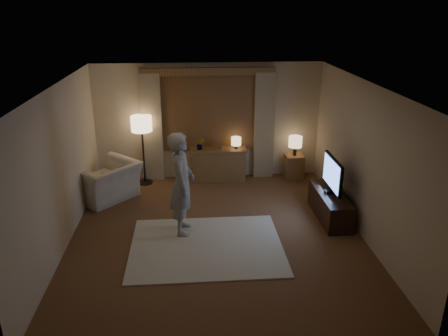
{
  "coord_description": "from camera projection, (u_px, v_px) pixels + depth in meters",
  "views": [
    {
      "loc": [
        -0.41,
        -6.71,
        3.8
      ],
      "look_at": [
        0.18,
        0.6,
        1.01
      ],
      "focal_mm": 35.0,
      "sensor_mm": 36.0,
      "label": 1
    }
  ],
  "objects": [
    {
      "name": "picture_frame",
      "position": [
        218.0,
        146.0,
        9.69
      ],
      "size": [
        0.16,
        0.02,
        0.2
      ],
      "primitive_type": "cube",
      "color": "brown",
      "rests_on": "sideboard"
    },
    {
      "name": "table_lamp_sideboard",
      "position": [
        236.0,
        142.0,
        9.69
      ],
      "size": [
        0.22,
        0.22,
        0.3
      ],
      "color": "black",
      "rests_on": "sideboard"
    },
    {
      "name": "plant",
      "position": [
        200.0,
        145.0,
        9.65
      ],
      "size": [
        0.17,
        0.13,
        0.3
      ],
      "primitive_type": "imported",
      "color": "#999999",
      "rests_on": "sideboard"
    },
    {
      "name": "room",
      "position": [
        214.0,
        153.0,
        7.63
      ],
      "size": [
        5.04,
        5.54,
        2.64
      ],
      "color": "brown",
      "rests_on": "ground"
    },
    {
      "name": "tv",
      "position": [
        333.0,
        174.0,
        7.91
      ],
      "size": [
        0.23,
        0.95,
        0.68
      ],
      "color": "black",
      "rests_on": "tv_stand"
    },
    {
      "name": "person",
      "position": [
        182.0,
        184.0,
        7.39
      ],
      "size": [
        0.44,
        0.67,
        1.8
      ],
      "primitive_type": "imported",
      "rotation": [
        0.0,
        0.0,
        1.55
      ],
      "color": "#9A968E",
      "rests_on": "rug"
    },
    {
      "name": "table_lamp_side",
      "position": [
        295.0,
        142.0,
        9.75
      ],
      "size": [
        0.3,
        0.3,
        0.44
      ],
      "color": "black",
      "rests_on": "side_table"
    },
    {
      "name": "side_table",
      "position": [
        294.0,
        167.0,
        9.96
      ],
      "size": [
        0.4,
        0.4,
        0.56
      ],
      "primitive_type": "cube",
      "color": "brown",
      "rests_on": "floor"
    },
    {
      "name": "rug",
      "position": [
        207.0,
        246.0,
        7.24
      ],
      "size": [
        2.5,
        2.0,
        0.02
      ],
      "primitive_type": "cube",
      "color": "beige",
      "rests_on": "floor"
    },
    {
      "name": "armchair",
      "position": [
        106.0,
        181.0,
        8.87
      ],
      "size": [
        1.57,
        1.58,
        0.77
      ],
      "primitive_type": "imported",
      "rotation": [
        0.0,
        0.0,
        -2.31
      ],
      "color": "beige",
      "rests_on": "floor"
    },
    {
      "name": "floor_lamp",
      "position": [
        142.0,
        127.0,
        9.33
      ],
      "size": [
        0.45,
        0.45,
        1.54
      ],
      "color": "black",
      "rests_on": "floor"
    },
    {
      "name": "sideboard",
      "position": [
        218.0,
        165.0,
        9.85
      ],
      "size": [
        1.2,
        0.4,
        0.7
      ],
      "primitive_type": "cube",
      "color": "brown",
      "rests_on": "floor"
    },
    {
      "name": "tv_stand",
      "position": [
        330.0,
        205.0,
        8.14
      ],
      "size": [
        0.45,
        1.4,
        0.5
      ],
      "primitive_type": "cube",
      "color": "black",
      "rests_on": "floor"
    }
  ]
}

